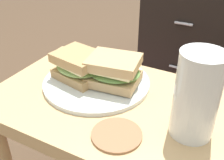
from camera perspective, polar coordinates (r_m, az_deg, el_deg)
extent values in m
cube|color=tan|center=(0.63, 0.31, -5.35)|extent=(0.56, 0.36, 0.04)
cylinder|color=tan|center=(0.97, -8.60, -7.57)|extent=(0.04, 0.04, 0.43)
cylinder|color=silver|center=(1.26, 14.76, 11.34)|extent=(0.08, 0.01, 0.01)
cylinder|color=silver|center=(1.35, 13.52, 2.56)|extent=(0.08, 0.01, 0.01)
cube|color=#4C1E19|center=(1.42, -2.67, -3.72)|extent=(1.11, 0.71, 0.01)
cube|color=brown|center=(1.41, -2.68, -3.57)|extent=(0.91, 0.58, 0.00)
cylinder|color=silver|center=(0.67, -3.24, -0.42)|extent=(0.26, 0.26, 0.01)
cube|color=tan|center=(0.68, -6.78, 1.40)|extent=(0.13, 0.11, 0.02)
ellipsoid|color=#8CB260|center=(0.67, -6.88, 2.81)|extent=(0.14, 0.12, 0.02)
cube|color=beige|center=(0.66, -6.94, 3.64)|extent=(0.12, 0.11, 0.01)
cube|color=tan|center=(0.66, -7.02, 4.72)|extent=(0.13, 0.11, 0.02)
cube|color=tan|center=(0.65, 0.38, 0.31)|extent=(0.13, 0.11, 0.02)
ellipsoid|color=#608C42|center=(0.64, 0.39, 1.77)|extent=(0.14, 0.12, 0.02)
cube|color=beige|center=(0.63, 0.39, 2.64)|extent=(0.11, 0.10, 0.01)
cube|color=tan|center=(0.63, 0.39, 3.76)|extent=(0.13, 0.11, 0.02)
cylinder|color=silver|center=(0.50, 17.29, -3.16)|extent=(0.08, 0.08, 0.17)
cylinder|color=#B26014|center=(0.51, 16.97, -4.88)|extent=(0.07, 0.07, 0.12)
cylinder|color=white|center=(0.48, 18.19, 1.65)|extent=(0.07, 0.07, 0.01)
cylinder|color=#996B47|center=(0.52, 0.99, -11.37)|extent=(0.10, 0.10, 0.01)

